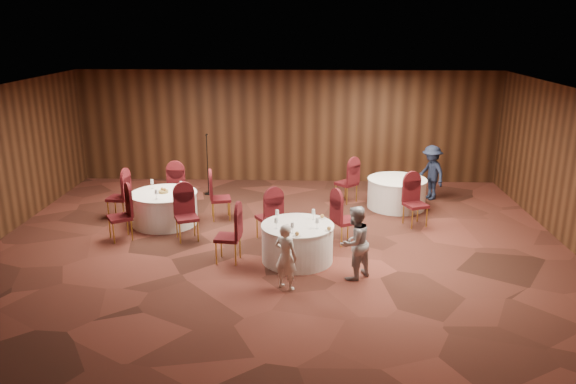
{
  "coord_description": "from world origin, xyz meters",
  "views": [
    {
      "loc": [
        0.62,
        -10.92,
        4.48
      ],
      "look_at": [
        0.2,
        0.2,
        1.1
      ],
      "focal_mm": 35.0,
      "sensor_mm": 36.0,
      "label": 1
    }
  ],
  "objects_px": {
    "table_left": "(165,208)",
    "mic_stand": "(208,177)",
    "woman_b": "(354,243)",
    "man_c": "(431,173)",
    "table_main": "(297,242)",
    "woman_a": "(286,257)",
    "table_right": "(397,193)"
  },
  "relations": [
    {
      "from": "woman_b",
      "to": "table_right",
      "type": "bearing_deg",
      "value": -151.9
    },
    {
      "from": "table_main",
      "to": "table_left",
      "type": "height_order",
      "value": "same"
    },
    {
      "from": "mic_stand",
      "to": "man_c",
      "type": "relative_size",
      "value": 1.15
    },
    {
      "from": "woman_a",
      "to": "mic_stand",
      "type": "bearing_deg",
      "value": -36.82
    },
    {
      "from": "table_main",
      "to": "table_left",
      "type": "relative_size",
      "value": 0.93
    },
    {
      "from": "table_main",
      "to": "table_left",
      "type": "distance_m",
      "value": 3.69
    },
    {
      "from": "table_right",
      "to": "man_c",
      "type": "height_order",
      "value": "man_c"
    },
    {
      "from": "table_main",
      "to": "table_right",
      "type": "height_order",
      "value": "same"
    },
    {
      "from": "mic_stand",
      "to": "woman_b",
      "type": "xyz_separation_m",
      "value": [
        3.55,
        -5.09,
        0.2
      ]
    },
    {
      "from": "table_left",
      "to": "table_right",
      "type": "distance_m",
      "value": 5.7
    },
    {
      "from": "table_main",
      "to": "table_right",
      "type": "bearing_deg",
      "value": 54.58
    },
    {
      "from": "table_main",
      "to": "table_left",
      "type": "xyz_separation_m",
      "value": [
        -3.11,
        1.99,
        0.0
      ]
    },
    {
      "from": "table_left",
      "to": "man_c",
      "type": "relative_size",
      "value": 1.06
    },
    {
      "from": "mic_stand",
      "to": "woman_b",
      "type": "height_order",
      "value": "mic_stand"
    },
    {
      "from": "woman_b",
      "to": "man_c",
      "type": "relative_size",
      "value": 0.95
    },
    {
      "from": "man_c",
      "to": "mic_stand",
      "type": "bearing_deg",
      "value": -118.03
    },
    {
      "from": "woman_a",
      "to": "man_c",
      "type": "relative_size",
      "value": 0.84
    },
    {
      "from": "table_left",
      "to": "mic_stand",
      "type": "bearing_deg",
      "value": 75.66
    },
    {
      "from": "table_right",
      "to": "man_c",
      "type": "xyz_separation_m",
      "value": [
        0.99,
        0.73,
        0.34
      ]
    },
    {
      "from": "woman_a",
      "to": "woman_b",
      "type": "height_order",
      "value": "woman_b"
    },
    {
      "from": "woman_a",
      "to": "man_c",
      "type": "height_order",
      "value": "man_c"
    },
    {
      "from": "table_main",
      "to": "woman_a",
      "type": "relative_size",
      "value": 1.17
    },
    {
      "from": "mic_stand",
      "to": "woman_b",
      "type": "relative_size",
      "value": 1.21
    },
    {
      "from": "table_left",
      "to": "woman_a",
      "type": "distance_m",
      "value": 4.36
    },
    {
      "from": "woman_b",
      "to": "man_c",
      "type": "distance_m",
      "value": 5.41
    },
    {
      "from": "woman_b",
      "to": "man_c",
      "type": "xyz_separation_m",
      "value": [
        2.36,
        4.86,
        0.03
      ]
    },
    {
      "from": "man_c",
      "to": "table_right",
      "type": "bearing_deg",
      "value": -79.46
    },
    {
      "from": "mic_stand",
      "to": "woman_a",
      "type": "relative_size",
      "value": 1.37
    },
    {
      "from": "table_left",
      "to": "man_c",
      "type": "distance_m",
      "value": 6.86
    },
    {
      "from": "table_left",
      "to": "woman_b",
      "type": "height_order",
      "value": "woman_b"
    },
    {
      "from": "table_main",
      "to": "woman_a",
      "type": "bearing_deg",
      "value": -98.06
    },
    {
      "from": "table_right",
      "to": "table_main",
      "type": "bearing_deg",
      "value": -125.42
    }
  ]
}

